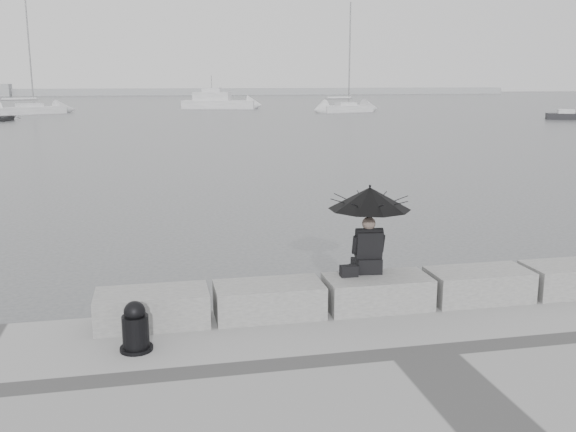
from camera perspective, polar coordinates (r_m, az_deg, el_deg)
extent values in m
plane|color=#444648|center=(10.70, 7.00, -9.79)|extent=(360.00, 360.00, 0.00)
cube|color=slate|center=(9.49, -11.97, -8.03)|extent=(1.60, 0.80, 0.50)
cube|color=slate|center=(9.62, -1.71, -7.48)|extent=(1.60, 0.80, 0.50)
cube|color=slate|center=(10.05, 7.94, -6.74)|extent=(1.60, 0.80, 0.50)
cube|color=slate|center=(10.72, 16.57, -5.91)|extent=(1.60, 0.80, 0.50)
cube|color=slate|center=(11.61, 24.00, -5.09)|extent=(1.60, 0.80, 0.50)
sphere|color=#726056|center=(10.01, 7.19, -0.66)|extent=(0.21, 0.21, 0.21)
cylinder|color=black|center=(9.98, 7.22, -0.28)|extent=(0.02, 0.02, 1.00)
cone|color=black|center=(9.92, 7.27, 1.58)|extent=(1.28, 1.28, 0.34)
sphere|color=black|center=(9.88, 7.30, 2.67)|extent=(0.04, 0.04, 0.04)
cube|color=black|center=(9.92, 5.43, -4.89)|extent=(0.27, 0.15, 0.17)
cylinder|color=black|center=(8.76, -13.31, -11.40)|extent=(0.43, 0.43, 0.06)
cylinder|color=black|center=(8.68, -13.38, -10.12)|extent=(0.34, 0.34, 0.48)
sphere|color=black|center=(8.57, -13.48, -8.28)|extent=(0.28, 0.28, 0.28)
cube|color=#9B9EA0|center=(164.44, -10.97, 10.79)|extent=(180.00, 6.00, 1.60)
cube|color=white|center=(80.23, -21.94, 8.66)|extent=(7.79, 6.20, 0.90)
cube|color=white|center=(80.21, -21.98, 9.08)|extent=(3.14, 2.81, 0.50)
cylinder|color=gray|center=(80.20, -22.31, 13.25)|extent=(0.16, 0.16, 12.00)
cylinder|color=gray|center=(80.19, -22.01, 9.55)|extent=(3.70, 2.44, 0.10)
cube|color=white|center=(79.12, 5.15, 9.44)|extent=(6.76, 3.76, 0.90)
cube|color=white|center=(79.10, 5.16, 9.87)|extent=(2.54, 2.06, 0.50)
cylinder|color=gray|center=(79.09, 5.25, 14.11)|extent=(0.16, 0.16, 12.00)
cylinder|color=gray|center=(79.07, 5.17, 10.34)|extent=(3.53, 0.90, 0.10)
cube|color=white|center=(88.58, -6.14, 9.79)|extent=(10.16, 5.56, 1.20)
cube|color=white|center=(88.54, -6.16, 10.50)|extent=(5.31, 3.55, 1.20)
cube|color=white|center=(88.53, -6.17, 11.09)|extent=(2.81, 2.25, 0.60)
cylinder|color=gray|center=(88.51, -6.19, 11.80)|extent=(0.08, 0.08, 1.60)
cube|color=black|center=(70.37, 24.03, 8.04)|extent=(5.25, 3.58, 0.70)
cube|color=white|center=(70.35, 24.07, 8.45)|extent=(1.88, 1.73, 0.50)
imported|color=slate|center=(68.38, -23.88, 8.00)|extent=(3.66, 1.99, 0.59)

